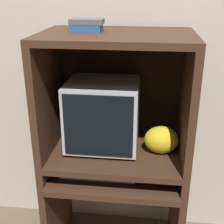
{
  "coord_description": "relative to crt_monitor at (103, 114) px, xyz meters",
  "views": [
    {
      "loc": [
        0.18,
        -1.38,
        1.7
      ],
      "look_at": [
        -0.03,
        0.28,
        1.02
      ],
      "focal_mm": 50.0,
      "sensor_mm": 36.0,
      "label": 1
    }
  ],
  "objects": [
    {
      "name": "hutch_upper",
      "position": [
        0.08,
        -0.0,
        0.23
      ],
      "size": [
        0.83,
        0.56,
        0.7
      ],
      "color": "#382316",
      "rests_on": "desk_monitor_shelf"
    },
    {
      "name": "wall_back",
      "position": [
        0.08,
        0.3,
        0.31
      ],
      "size": [
        6.0,
        0.06,
        2.6
      ],
      "color": "#B2A893",
      "rests_on": "ground_plane"
    },
    {
      "name": "desk_monitor_shelf",
      "position": [
        0.08,
        -0.04,
        -0.24
      ],
      "size": [
        0.83,
        0.56,
        0.12
      ],
      "color": "#382316",
      "rests_on": "desk_base"
    },
    {
      "name": "book_stack",
      "position": [
        -0.09,
        0.01,
        0.51
      ],
      "size": [
        0.18,
        0.12,
        0.07
      ],
      "color": "navy",
      "rests_on": "hutch_upper"
    },
    {
      "name": "snack_bag",
      "position": [
        0.35,
        -0.04,
        -0.13
      ],
      "size": [
        0.2,
        0.15,
        0.16
      ],
      "color": "gold",
      "rests_on": "desk_monitor_shelf"
    },
    {
      "name": "crt_monitor",
      "position": [
        0.0,
        0.0,
        0.0
      ],
      "size": [
        0.42,
        0.37,
        0.41
      ],
      "color": "#B2B2B7",
      "rests_on": "desk_monitor_shelf"
    },
    {
      "name": "mouse",
      "position": [
        0.29,
        -0.15,
        -0.32
      ],
      "size": [
        0.07,
        0.05,
        0.03
      ],
      "color": "#28282B",
      "rests_on": "desk_base"
    },
    {
      "name": "desk_base",
      "position": [
        0.08,
        -0.06,
        -0.58
      ],
      "size": [
        0.83,
        0.58,
        0.65
      ],
      "color": "#382316",
      "rests_on": "ground_plane"
    },
    {
      "name": "keyboard",
      "position": [
        -0.01,
        -0.14,
        -0.32
      ],
      "size": [
        0.44,
        0.14,
        0.03
      ],
      "color": "beige",
      "rests_on": "desk_base"
    }
  ]
}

